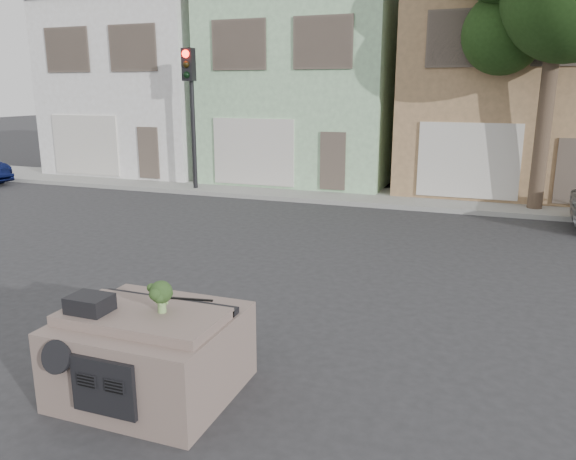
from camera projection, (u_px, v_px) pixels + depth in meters
The scene contains 11 objects.
ground_plane at pixel (252, 307), 9.74m from camera, with size 120.00×120.00×0.00m, color #303033.
sidewalk at pixel (375, 197), 19.28m from camera, with size 40.00×3.00×0.15m, color gray.
townhouse_white at pixel (159, 87), 25.71m from camera, with size 7.20×8.20×7.55m, color white.
townhouse_mint at pixel (315, 87), 23.19m from camera, with size 7.20×8.20×7.55m, color #A6D6A4.
townhouse_tan at pixel (509, 86), 20.67m from camera, with size 7.20×8.20×7.55m, color #A07C55.
traffic_signal at pixel (192, 122), 19.95m from camera, with size 0.40×0.40×5.10m, color black.
tree_near at pixel (550, 68), 15.94m from camera, with size 4.40×4.00×8.50m, color #1B3512.
car_dashboard at pixel (152, 350), 6.88m from camera, with size 2.00×1.80×1.12m, color #756159.
instrument_hump at pixel (90, 304), 6.59m from camera, with size 0.48×0.38×0.20m, color black.
wiper_arm at pixel (186, 299), 6.99m from camera, with size 0.70×0.03×0.02m, color black.
broccoli at pixel (161, 296), 6.55m from camera, with size 0.32×0.32×0.40m, color #223817.
Camera 1 is at (3.75, -8.34, 3.67)m, focal length 35.00 mm.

